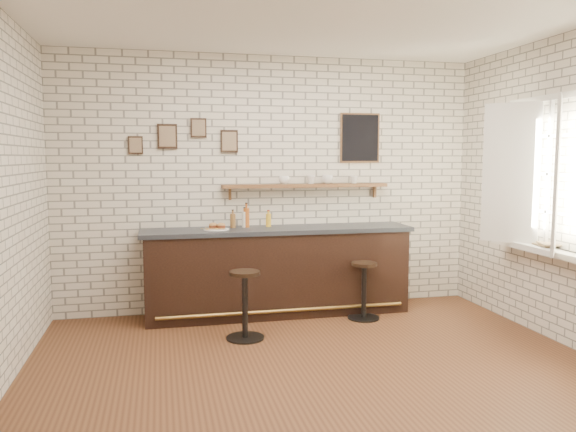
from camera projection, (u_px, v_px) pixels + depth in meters
name	position (u px, v px, depth m)	size (l,w,h in m)	color
ground	(316.00, 366.00, 4.89)	(5.00, 5.00, 0.00)	brown
bar_counter	(278.00, 271.00, 6.49)	(3.10, 0.65, 1.01)	black
sandwich_plate	(216.00, 229.00, 6.25)	(0.28, 0.28, 0.01)	white
ciabatta_sandwich	(217.00, 226.00, 6.25)	(0.19, 0.13, 0.06)	tan
potato_chips	(215.00, 229.00, 6.25)	(0.27, 0.17, 0.00)	gold
bitters_bottle_brown	(233.00, 220.00, 6.43)	(0.06, 0.06, 0.21)	brown
bitters_bottle_white	(245.00, 219.00, 6.46)	(0.06, 0.06, 0.23)	silver
bitters_bottle_amber	(246.00, 217.00, 6.47)	(0.07, 0.07, 0.29)	#AF551C
condiment_bottle_yellow	(268.00, 220.00, 6.53)	(0.06, 0.06, 0.19)	gold
bar_stool_left	(245.00, 303.00, 5.60)	(0.41, 0.41, 0.69)	black
bar_stool_right	(364.00, 289.00, 6.31)	(0.37, 0.37, 0.64)	black
wall_shelf	(306.00, 186.00, 6.67)	(2.00, 0.18, 0.18)	brown
shelf_cup_a	(284.00, 180.00, 6.60)	(0.12, 0.12, 0.10)	white
shelf_cup_b	(311.00, 180.00, 6.67)	(0.11, 0.11, 0.10)	white
shelf_cup_c	(328.00, 179.00, 6.72)	(0.13, 0.13, 0.11)	white
shelf_cup_d	(354.00, 180.00, 6.80)	(0.10, 0.10, 0.09)	white
back_wall_decor	(290.00, 138.00, 6.65)	(2.96, 0.02, 0.56)	black
window_sill	(539.00, 249.00, 5.62)	(0.20, 1.35, 0.06)	white
casement_window	(539.00, 174.00, 5.54)	(0.40, 1.30, 1.56)	white
book_lower	(538.00, 245.00, 5.61)	(0.16, 0.22, 0.02)	tan
book_upper	(540.00, 244.00, 5.58)	(0.18, 0.25, 0.02)	tan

